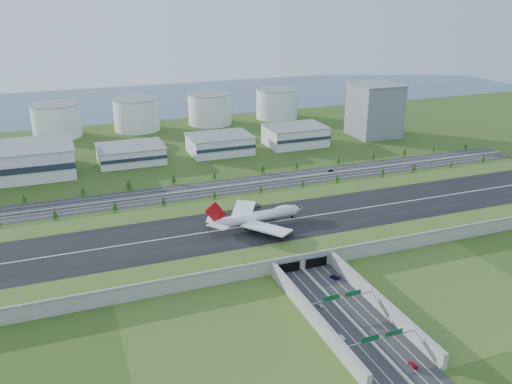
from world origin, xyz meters
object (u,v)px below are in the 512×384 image
object	(u,v)px
office_tower	(375,110)
car_0	(320,306)
car_1	(341,337)
car_5	(330,171)
fuel_tank_a	(56,121)
car_6	(412,164)
car_2	(335,277)
boeing_747	(257,216)
car_7	(164,190)
car_3	(413,365)

from	to	relation	value
office_tower	car_0	bearing A→B (deg)	-126.33
car_1	car_5	xyz separation A→B (m)	(109.09, 215.78, 0.12)
fuel_tank_a	car_6	size ratio (longest dim) A/B	8.86
fuel_tank_a	car_2	size ratio (longest dim) A/B	8.28
boeing_747	car_1	xyz separation A→B (m)	(-2.18, -114.98, -13.22)
car_0	car_2	size ratio (longest dim) A/B	0.65
car_2	car_7	distance (m)	180.09
car_5	car_0	bearing A→B (deg)	-38.58
car_7	car_0	bearing A→B (deg)	20.41
office_tower	car_3	distance (m)	390.18
car_5	car_6	size ratio (longest dim) A/B	0.87
office_tower	boeing_747	bearing A→B (deg)	-136.92
car_1	car_3	world-z (taller)	car_3
car_2	car_7	bearing A→B (deg)	-89.37
boeing_747	car_6	size ratio (longest dim) A/B	12.19
fuel_tank_a	car_6	world-z (taller)	fuel_tank_a
car_1	car_7	xyz separation A→B (m)	(-36.62, 219.40, 0.10)
car_6	car_7	xyz separation A→B (m)	(-223.02, 14.18, 0.00)
car_2	car_0	bearing A→B (deg)	28.80
boeing_747	car_2	world-z (taller)	boeing_747
fuel_tank_a	car_3	xyz separation A→B (m)	(127.35, -453.26, -16.64)
car_0	car_1	xyz separation A→B (m)	(-2.73, -26.95, 0.02)
office_tower	car_1	bearing A→B (deg)	-124.23
office_tower	car_3	bearing A→B (deg)	-119.66
boeing_747	car_1	distance (m)	115.76
car_3	car_7	xyz separation A→B (m)	(-55.19, 247.23, 0.04)
car_1	car_7	world-z (taller)	car_7
office_tower	boeing_747	world-z (taller)	office_tower
car_2	car_3	xyz separation A→B (m)	(-4.82, -77.43, -0.09)
boeing_747	car_0	bearing A→B (deg)	-94.81
car_1	boeing_747	bearing A→B (deg)	76.81
car_0	car_3	bearing A→B (deg)	-90.65
car_2	car_7	world-z (taller)	car_2
car_0	car_2	distance (m)	30.66
office_tower	boeing_747	distance (m)	286.49
office_tower	car_0	size ratio (longest dim) A/B	13.98
car_0	car_7	size ratio (longest dim) A/B	0.72
fuel_tank_a	car_5	world-z (taller)	fuel_tank_a
boeing_747	car_7	size ratio (longest dim) A/B	12.67
car_5	car_7	distance (m)	145.76
car_3	office_tower	bearing A→B (deg)	-122.70
car_0	car_2	world-z (taller)	car_2
office_tower	fuel_tank_a	size ratio (longest dim) A/B	1.10
car_0	car_3	size ratio (longest dim) A/B	0.77
car_0	car_6	size ratio (longest dim) A/B	0.70
office_tower	car_2	xyz separation A→B (m)	(-187.83, -260.83, -26.54)
car_2	car_1	bearing A→B (deg)	45.93
boeing_747	car_0	world-z (taller)	boeing_747
car_6	car_3	bearing A→B (deg)	157.14
boeing_747	office_tower	bearing A→B (deg)	37.91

